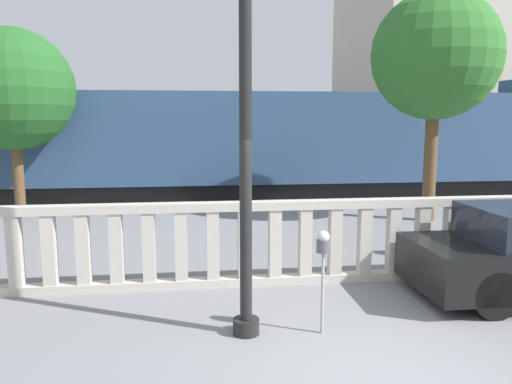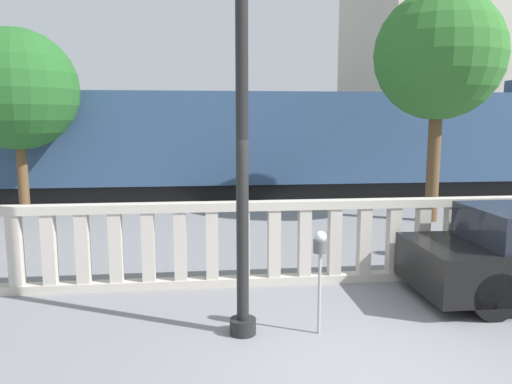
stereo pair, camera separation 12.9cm
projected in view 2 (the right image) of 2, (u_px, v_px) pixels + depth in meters
The scene contains 9 objects.
ground_plane at pixel (363, 378), 5.36m from camera, with size 160.00×160.00×0.00m, color slate.
balustrade at pixel (304, 242), 8.33m from camera, with size 17.01×0.24×1.41m.
lamppost at pixel (242, 55), 5.93m from camera, with size 0.38×0.38×6.24m.
parking_meter at pixel (320, 251), 6.30m from camera, with size 0.18×0.18×1.36m.
train_near at pixel (316, 142), 18.05m from camera, with size 22.25×2.99×4.22m.
train_far at pixel (200, 133), 31.86m from camera, with size 25.54×2.72×3.93m.
building_block at pixel (451, 28), 26.90m from camera, with size 9.80×9.59×15.14m.
tree_left at pixel (439, 56), 12.86m from camera, with size 3.33×3.33×6.03m.
tree_right at pixel (17, 90), 14.35m from camera, with size 3.49×3.49×5.31m.
Camera 2 is at (-1.70, -4.85, 2.77)m, focal length 35.00 mm.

